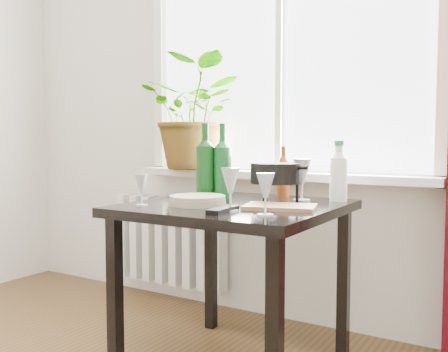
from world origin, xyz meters
The scene contains 18 objects.
window centered at (0.00, 2.22, 1.60)m, with size 1.72×0.08×1.62m.
windowsill centered at (0.00, 2.15, 0.82)m, with size 1.72×0.20×0.04m.
radiator centered at (-0.75, 2.18, 0.38)m, with size 0.80×0.10×0.55m.
table centered at (0.10, 1.55, 0.65)m, with size 0.85×0.85×0.74m.
potted_plant centered at (-0.49, 2.10, 1.17)m, with size 0.58×0.50×0.65m, color #20721E.
wine_bottle_left centered at (-0.12, 1.64, 0.92)m, with size 0.08×0.08×0.36m, color #0B3C0F, non-canonical shape.
wine_bottle_right centered at (-0.04, 1.67, 0.92)m, with size 0.08×0.08×0.36m, color #0D4818, non-canonical shape.
bottle_amber centered at (0.16, 1.90, 0.86)m, with size 0.06×0.06×0.25m, color maroon, non-canonical shape.
cleaning_bottle centered at (0.45, 1.87, 0.88)m, with size 0.08×0.08×0.27m, color white, non-canonical shape.
wineglass_front_right centered at (0.21, 1.32, 0.83)m, with size 0.07×0.07×0.17m, color white, non-canonical shape.
wineglass_far_right centered at (0.37, 1.30, 0.82)m, with size 0.07×0.07×0.16m, color silver, non-canonical shape.
wineglass_back_center centered at (0.30, 1.79, 0.84)m, with size 0.08×0.08×0.20m, color silver, non-canonical shape.
wineglass_back_left centered at (-0.16, 1.75, 0.82)m, with size 0.07×0.07×0.17m, color silver, non-canonical shape.
wineglass_front_left centered at (-0.20, 1.28, 0.81)m, with size 0.06×0.06×0.14m, color silver, non-canonical shape.
plate_stack centered at (-0.02, 1.43, 0.76)m, with size 0.24×0.24×0.04m, color #BEB49D.
fondue_pot centered at (0.22, 1.69, 0.83)m, with size 0.26×0.22×0.17m, color black, non-canonical shape.
tv_remote centered at (0.20, 1.29, 0.75)m, with size 0.05×0.18×0.02m, color black.
cutting_board centered at (0.33, 1.50, 0.75)m, with size 0.28×0.18×0.02m, color #9A6F45.
Camera 1 is at (1.18, -0.30, 1.01)m, focal length 40.00 mm.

